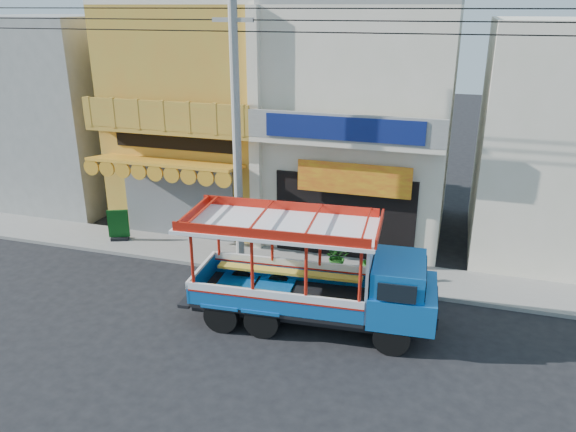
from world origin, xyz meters
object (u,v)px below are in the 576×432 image
object	(u,v)px
potted_plant_c	(371,260)
green_sign	(119,227)
utility_pole	(241,113)
potted_plant_b	(384,266)
songthaew_truck	(328,277)
potted_plant_a	(337,257)

from	to	relation	value
potted_plant_c	green_sign	bearing A→B (deg)	-49.15
utility_pole	green_sign	bearing A→B (deg)	172.25
utility_pole	green_sign	world-z (taller)	utility_pole
potted_plant_b	utility_pole	bearing A→B (deg)	37.84
green_sign	potted_plant_c	world-z (taller)	green_sign
utility_pole	songthaew_truck	size ratio (longest dim) A/B	4.22
green_sign	potted_plant_a	world-z (taller)	green_sign
potted_plant_b	potted_plant_c	world-z (taller)	potted_plant_b
potted_plant_c	songthaew_truck	bearing A→B (deg)	30.24
potted_plant_b	potted_plant_c	size ratio (longest dim) A/B	1.07
songthaew_truck	potted_plant_b	bearing A→B (deg)	68.45
songthaew_truck	potted_plant_b	distance (m)	3.06
potted_plant_a	potted_plant_c	xyz separation A→B (m)	(1.07, -0.10, 0.09)
songthaew_truck	potted_plant_a	xyz separation A→B (m)	(-0.43, 3.22, -0.92)
utility_pole	green_sign	xyz separation A→B (m)	(-5.06, 0.69, -4.44)
songthaew_truck	potted_plant_a	distance (m)	3.38
green_sign	potted_plant_b	bearing A→B (deg)	-3.22
utility_pole	songthaew_truck	xyz separation A→B (m)	(3.31, -2.59, -3.57)
potted_plant_b	green_sign	bearing A→B (deg)	32.59
potted_plant_a	potted_plant_c	world-z (taller)	potted_plant_c
green_sign	potted_plant_a	xyz separation A→B (m)	(7.95, -0.06, -0.04)
potted_plant_b	potted_plant_c	distance (m)	0.58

